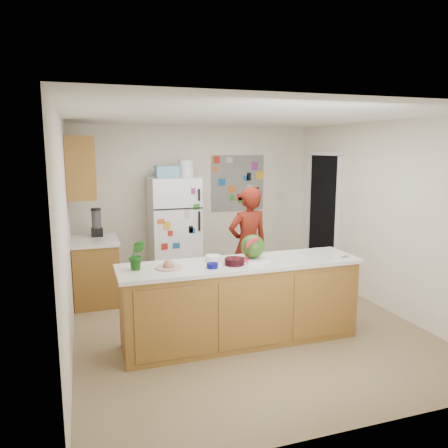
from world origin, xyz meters
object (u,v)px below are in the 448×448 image
object	(u,v)px
cherry_bowl	(234,261)
refrigerator	(174,231)
watermelon	(253,246)
person	(248,246)

from	to	relation	value
cherry_bowl	refrigerator	bearing A→B (deg)	93.29
refrigerator	cherry_bowl	distance (m)	2.46
watermelon	person	bearing A→B (deg)	71.21
refrigerator	watermelon	bearing A→B (deg)	-79.79
person	cherry_bowl	world-z (taller)	person
watermelon	cherry_bowl	distance (m)	0.33
person	cherry_bowl	bearing A→B (deg)	55.54
person	watermelon	distance (m)	1.17
refrigerator	person	distance (m)	1.45
watermelon	cherry_bowl	bearing A→B (deg)	-150.31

